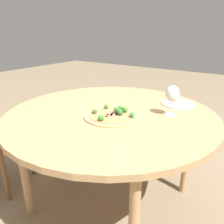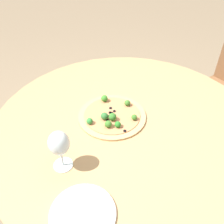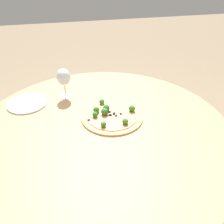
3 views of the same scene
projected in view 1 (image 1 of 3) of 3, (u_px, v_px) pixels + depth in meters
name	position (u px, v px, depth m)	size (l,w,h in m)	color
ground_plane	(111.00, 201.00, 1.66)	(12.00, 12.00, 0.00)	#847056
dining_table	(111.00, 119.00, 1.42)	(1.33, 1.33, 0.72)	tan
pizza	(113.00, 115.00, 1.32)	(0.34, 0.34, 0.05)	tan
wine_glass	(172.00, 95.00, 1.30)	(0.08, 0.08, 0.19)	silver
plate_near	(178.00, 104.00, 1.54)	(0.23, 0.23, 0.01)	silver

